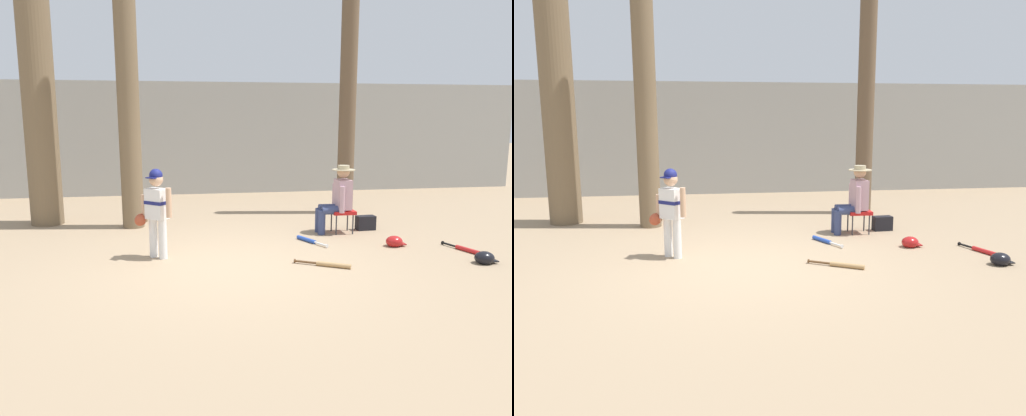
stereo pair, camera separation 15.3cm
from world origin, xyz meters
TOP-DOWN VIEW (x-y plane):
  - ground_plane at (0.00, 0.00)m, footprint 60.00×60.00m
  - concrete_back_wall at (0.00, 6.94)m, footprint 18.00×0.36m
  - tree_near_player at (-1.54, 2.84)m, footprint 0.56×0.56m
  - tree_behind_spectator at (2.85, 3.59)m, footprint 0.51×0.51m
  - young_ballplayer at (-1.04, 0.64)m, footprint 0.58×0.42m
  - folding_stool at (2.15, 1.74)m, footprint 0.41×0.41m
  - seated_spectator at (2.05, 1.75)m, footprint 0.67×0.53m
  - handbag_beside_stool at (2.65, 1.88)m, footprint 0.35×0.20m
  - tree_far_left at (-3.19, 3.40)m, footprint 0.87×0.87m
  - bat_red_barrel at (3.59, 0.22)m, footprint 0.26×0.71m
  - bat_wood_tan at (1.29, -0.22)m, footprint 0.72×0.46m
  - bat_blue_youth at (1.38, 1.16)m, footprint 0.36×0.69m
  - batting_helmet_red at (2.66, 0.68)m, footprint 0.32×0.24m
  - batting_helmet_black at (3.49, -0.43)m, footprint 0.32×0.25m

SIDE VIEW (x-z plane):
  - ground_plane at x=0.00m, z-range 0.00..0.00m
  - bat_red_barrel at x=3.59m, z-range 0.00..0.07m
  - bat_wood_tan at x=1.29m, z-range 0.00..0.07m
  - bat_blue_youth at x=1.38m, z-range 0.00..0.07m
  - batting_helmet_red at x=2.66m, z-range -0.01..0.17m
  - batting_helmet_black at x=3.49m, z-range -0.01..0.17m
  - handbag_beside_stool at x=2.65m, z-range 0.00..0.26m
  - folding_stool at x=2.15m, z-range 0.16..0.57m
  - seated_spectator at x=2.05m, z-range 0.04..1.24m
  - young_ballplayer at x=-1.04m, z-range 0.09..1.40m
  - concrete_back_wall at x=0.00m, z-range 0.00..2.93m
  - tree_behind_spectator at x=2.85m, z-range -0.26..5.30m
  - tree_near_player at x=-1.54m, z-range -0.28..5.33m
  - tree_far_left at x=-3.19m, z-range -0.43..6.16m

